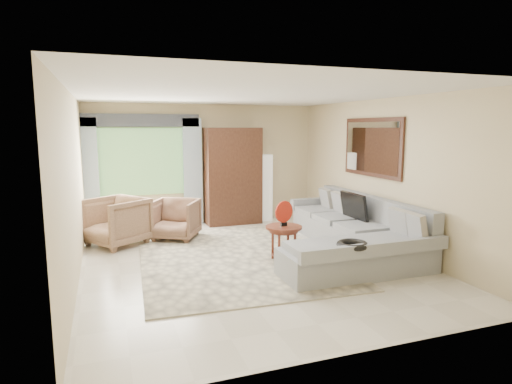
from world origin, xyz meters
name	(u,v)px	position (x,y,z in m)	size (l,w,h in m)	color
ground	(249,261)	(0.00, 0.00, 0.00)	(6.00, 6.00, 0.00)	silver
area_rug	(235,257)	(-0.14, 0.26, 0.01)	(3.00, 4.00, 0.02)	beige
sectional_sofa	(352,237)	(1.78, -0.18, 0.28)	(2.30, 3.46, 0.90)	#94979C
tv_screen	(354,206)	(2.05, 0.22, 0.72)	(0.06, 0.74, 0.48)	black
garden_hose	(353,245)	(1.00, -1.41, 0.55)	(0.43, 0.43, 0.09)	black
coffee_table	(284,243)	(0.52, -0.19, 0.30)	(0.57, 0.57, 0.57)	#502015
red_disc	(284,212)	(0.52, -0.19, 0.80)	(0.34, 0.34, 0.03)	#AB2011
armchair_left	(116,222)	(-1.94, 1.69, 0.43)	(0.93, 0.95, 0.87)	#966D52
armchair_right	(175,219)	(-0.88, 1.77, 0.38)	(0.81, 0.84, 0.76)	#835E47
potted_plant	(105,223)	(-2.13, 2.54, 0.24)	(0.43, 0.38, 0.48)	#999999
armoire	(233,176)	(0.55, 2.72, 1.05)	(1.20, 0.55, 2.10)	black
floor_lamp	(266,188)	(1.35, 2.78, 0.75)	(0.24, 0.24, 1.50)	silver
window	(142,162)	(-1.35, 2.97, 1.40)	(1.80, 0.04, 1.40)	#669E59
curtain_left	(88,176)	(-2.40, 2.88, 1.15)	(0.40, 0.08, 2.30)	#9EB7CC
curtain_right	(193,172)	(-0.30, 2.88, 1.15)	(0.40, 0.08, 2.30)	#9EB7CC
valance	(140,120)	(-1.35, 2.90, 2.25)	(2.40, 0.12, 0.26)	#1E232D
wall_mirror	(372,147)	(2.46, 0.35, 1.75)	(0.05, 1.70, 1.05)	black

